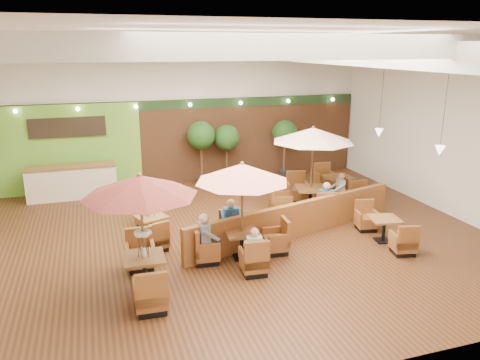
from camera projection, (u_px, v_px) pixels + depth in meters
name	position (u px, v px, depth m)	size (l,w,h in m)	color
room	(231.00, 102.00, 13.34)	(14.04, 14.00, 5.52)	#381E0F
service_counter	(72.00, 182.00, 16.36)	(3.00, 0.75, 1.18)	beige
booth_divider	(297.00, 220.00, 13.07)	(7.12, 0.18, 0.99)	brown
table_0	(141.00, 202.00, 9.80)	(2.45, 2.60, 2.66)	brown
table_1	(242.00, 193.00, 11.37)	(2.48, 2.48, 2.51)	brown
table_2	(312.00, 155.00, 14.66)	(2.87, 2.87, 2.80)	brown
table_3	(151.00, 222.00, 12.91)	(0.97, 2.40, 1.45)	brown
table_4	(384.00, 230.00, 12.76)	(0.91, 2.38, 0.86)	brown
table_5	(338.00, 188.00, 16.43)	(0.92, 2.65, 0.99)	brown
topiary_0	(201.00, 138.00, 17.58)	(1.06, 1.06, 2.47)	black
topiary_1	(227.00, 140.00, 17.92)	(0.98, 0.98, 2.28)	black
topiary_2	(285.00, 135.00, 18.62)	(1.01, 1.01, 2.35)	black
diner_0	(254.00, 245.00, 10.81)	(0.38, 0.34, 0.72)	silver
diner_1	(231.00, 218.00, 12.48)	(0.40, 0.33, 0.80)	#235F9B
diner_2	(206.00, 234.00, 11.37)	(0.33, 0.41, 0.83)	slate
diner_3	(326.00, 198.00, 14.03)	(0.46, 0.43, 0.83)	#235F9B
diner_4	(339.00, 187.00, 15.28)	(0.36, 0.40, 0.75)	silver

